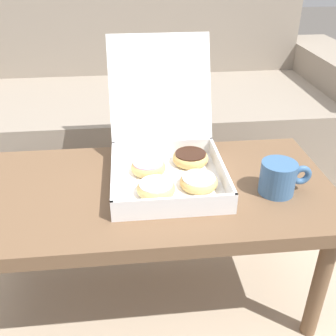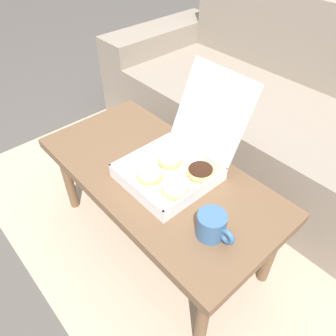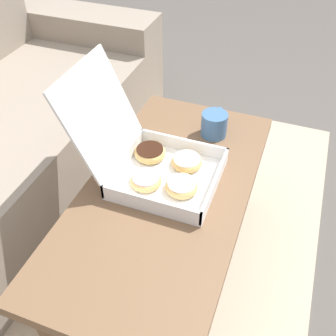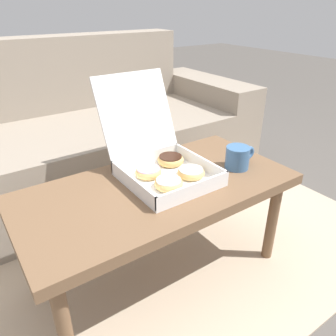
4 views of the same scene
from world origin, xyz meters
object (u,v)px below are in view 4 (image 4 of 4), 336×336
(couch, at_px, (75,143))
(pastry_box, at_px, (162,160))
(coffee_table, at_px, (158,196))
(coffee_mug, at_px, (238,157))

(couch, relative_size, pastry_box, 4.78)
(pastry_box, bearing_deg, coffee_table, -133.99)
(coffee_table, bearing_deg, pastry_box, 46.01)
(coffee_table, relative_size, pastry_box, 2.28)
(coffee_mug, bearing_deg, pastry_box, 155.86)
(couch, distance_m, coffee_table, 0.89)
(couch, height_order, coffee_table, couch)
(couch, height_order, pastry_box, couch)
(couch, bearing_deg, coffee_mug, -70.34)
(coffee_table, relative_size, coffee_mug, 7.31)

